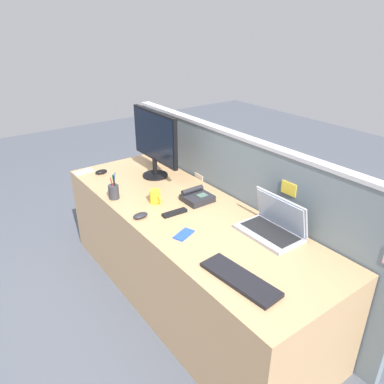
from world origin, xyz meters
TOP-DOWN VIEW (x-y plane):
  - ground_plane at (0.00, 0.00)m, footprint 10.00×10.00m
  - desk at (0.00, 0.00)m, footprint 2.24×0.76m
  - cubicle_divider at (0.00, 0.42)m, footprint 2.48×0.08m
  - desktop_monitor at (-0.62, 0.14)m, footprint 0.58×0.20m
  - laptop at (0.53, 0.25)m, footprint 0.37×0.24m
  - desk_phone at (-0.07, 0.14)m, footprint 0.17×0.19m
  - keyboard_main at (0.74, -0.21)m, footprint 0.44×0.17m
  - computer_mouse_right_hand at (-0.09, -0.29)m, footprint 0.06×0.10m
  - computer_mouse_left_hand at (-0.92, -0.19)m, footprint 0.06×0.10m
  - pen_cup at (-0.44, -0.30)m, footprint 0.07×0.07m
  - cell_phone_white_slab at (-1.04, -0.30)m, footprint 0.09×0.16m
  - cell_phone_blue_case at (0.24, -0.19)m, footprint 0.11×0.15m
  - tv_remote at (0.00, -0.09)m, footprint 0.05×0.17m
  - coffee_mug at (-0.21, -0.11)m, footprint 0.11×0.07m

SIDE VIEW (x-z plane):
  - ground_plane at x=0.00m, z-range 0.00..0.00m
  - desk at x=0.00m, z-range 0.00..0.71m
  - cubicle_divider at x=0.00m, z-range 0.00..1.16m
  - cell_phone_white_slab at x=-1.04m, z-range 0.71..0.72m
  - cell_phone_blue_case at x=0.24m, z-range 0.71..0.72m
  - tv_remote at x=0.00m, z-range 0.71..0.73m
  - keyboard_main at x=0.74m, z-range 0.71..0.73m
  - computer_mouse_right_hand at x=-0.09m, z-range 0.71..0.74m
  - computer_mouse_left_hand at x=-0.92m, z-range 0.71..0.74m
  - desk_phone at x=-0.07m, z-range 0.70..0.78m
  - coffee_mug at x=-0.21m, z-range 0.71..0.80m
  - pen_cup at x=-0.44m, z-range 0.67..0.86m
  - laptop at x=0.53m, z-range 0.65..0.88m
  - desktop_monitor at x=-0.62m, z-range 0.75..1.27m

